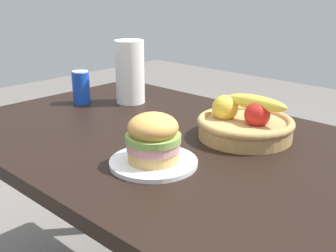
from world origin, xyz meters
The scene contains 6 objects.
dining_table centered at (0.00, 0.00, 0.65)m, with size 1.40×0.90×0.75m.
plate centered at (0.10, -0.17, 0.76)m, with size 0.23×0.23×0.01m, color white.
sandwich centered at (0.10, -0.17, 0.82)m, with size 0.14×0.14×0.13m.
soda_can centered at (-0.51, 0.05, 0.81)m, with size 0.07×0.07×0.13m.
fruit_basket centered at (0.16, 0.16, 0.79)m, with size 0.29×0.29×0.13m.
paper_towel_roll centered at (-0.38, 0.19, 0.87)m, with size 0.11×0.11×0.24m, color white.
Camera 1 is at (0.81, -0.87, 1.19)m, focal length 45.11 mm.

